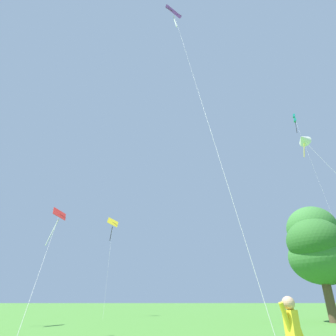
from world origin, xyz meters
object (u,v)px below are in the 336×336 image
object	(u,v)px
kite_yellow_diamond	(112,226)
kite_red_high	(57,221)
kite_purple_streamer	(175,17)
kite_teal_box	(295,120)
kite_white_distant	(303,139)
tree_left_oak	(317,246)

from	to	relation	value
kite_yellow_diamond	kite_red_high	bearing A→B (deg)	-88.09
kite_purple_streamer	kite_red_high	size ratio (longest dim) A/B	3.23
kite_purple_streamer	kite_yellow_diamond	distance (m)	25.76
kite_teal_box	kite_yellow_diamond	bearing A→B (deg)	-178.11
kite_teal_box	kite_purple_streamer	size ratio (longest dim) A/B	1.04
kite_purple_streamer	kite_white_distant	bearing A→B (deg)	-0.03
kite_teal_box	kite_red_high	world-z (taller)	kite_teal_box
kite_teal_box	tree_left_oak	bearing A→B (deg)	-121.65
kite_red_high	kite_purple_streamer	bearing A→B (deg)	20.01
kite_purple_streamer	tree_left_oak	distance (m)	25.50
kite_teal_box	tree_left_oak	xyz separation A→B (m)	(-7.06, -11.46, -22.14)
kite_teal_box	kite_white_distant	bearing A→B (deg)	-118.73
kite_red_high	kite_yellow_diamond	xyz separation A→B (m)	(-0.71, 21.35, 4.79)
kite_purple_streamer	tree_left_oak	bearing A→B (deg)	31.68
kite_purple_streamer	kite_yellow_diamond	xyz separation A→B (m)	(-7.68, 18.81, -15.83)
kite_teal_box	kite_yellow_diamond	distance (m)	33.39
kite_red_high	tree_left_oak	xyz separation A→B (m)	(20.39, 10.82, 0.57)
kite_white_distant	kite_yellow_diamond	world-z (taller)	kite_white_distant
tree_left_oak	kite_purple_streamer	bearing A→B (deg)	-148.32
kite_red_high	kite_yellow_diamond	size ratio (longest dim) A/B	0.74
kite_yellow_diamond	tree_left_oak	size ratio (longest dim) A/B	1.17
kite_purple_streamer	kite_red_high	xyz separation A→B (m)	(-6.97, -2.54, -20.62)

